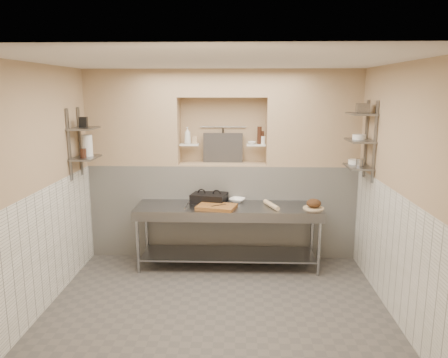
{
  "coord_description": "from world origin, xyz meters",
  "views": [
    {
      "loc": [
        0.25,
        -4.75,
        2.51
      ],
      "look_at": [
        0.05,
        0.9,
        1.35
      ],
      "focal_mm": 35.0,
      "sensor_mm": 36.0,
      "label": 1
    }
  ],
  "objects_px": {
    "jug_left": "(87,145)",
    "mixing_bowl": "(237,200)",
    "bottle_soap": "(188,136)",
    "bowl_alcove": "(252,143)",
    "bread_loaf": "(314,203)",
    "prep_table": "(228,224)",
    "rolling_pin": "(271,205)",
    "cutting_board": "(217,207)",
    "panini_press": "(209,198)"
  },
  "relations": [
    {
      "from": "mixing_bowl",
      "to": "bottle_soap",
      "type": "bearing_deg",
      "value": 159.34
    },
    {
      "from": "cutting_board",
      "to": "bread_loaf",
      "type": "xyz_separation_m",
      "value": [
        1.34,
        0.04,
        0.05
      ]
    },
    {
      "from": "cutting_board",
      "to": "bread_loaf",
      "type": "height_order",
      "value": "bread_loaf"
    },
    {
      "from": "cutting_board",
      "to": "jug_left",
      "type": "relative_size",
      "value": 1.78
    },
    {
      "from": "panini_press",
      "to": "bottle_soap",
      "type": "height_order",
      "value": "bottle_soap"
    },
    {
      "from": "cutting_board",
      "to": "bread_loaf",
      "type": "bearing_deg",
      "value": 1.69
    },
    {
      "from": "bottle_soap",
      "to": "bread_loaf",
      "type": "bearing_deg",
      "value": -18.72
    },
    {
      "from": "cutting_board",
      "to": "bottle_soap",
      "type": "xyz_separation_m",
      "value": [
        -0.46,
        0.65,
        0.92
      ]
    },
    {
      "from": "mixing_bowl",
      "to": "bread_loaf",
      "type": "xyz_separation_m",
      "value": [
        1.05,
        -0.33,
        0.05
      ]
    },
    {
      "from": "cutting_board",
      "to": "bottle_soap",
      "type": "bearing_deg",
      "value": 125.54
    },
    {
      "from": "cutting_board",
      "to": "rolling_pin",
      "type": "bearing_deg",
      "value": 6.68
    },
    {
      "from": "bread_loaf",
      "to": "bottle_soap",
      "type": "xyz_separation_m",
      "value": [
        -1.8,
        0.61,
        0.86
      ]
    },
    {
      "from": "cutting_board",
      "to": "jug_left",
      "type": "height_order",
      "value": "jug_left"
    },
    {
      "from": "cutting_board",
      "to": "bread_loaf",
      "type": "relative_size",
      "value": 2.56
    },
    {
      "from": "panini_press",
      "to": "mixing_bowl",
      "type": "height_order",
      "value": "panini_press"
    },
    {
      "from": "prep_table",
      "to": "rolling_pin",
      "type": "bearing_deg",
      "value": -2.82
    },
    {
      "from": "cutting_board",
      "to": "bowl_alcove",
      "type": "bearing_deg",
      "value": 54.16
    },
    {
      "from": "bowl_alcove",
      "to": "jug_left",
      "type": "distance_m",
      "value": 2.35
    },
    {
      "from": "prep_table",
      "to": "jug_left",
      "type": "height_order",
      "value": "jug_left"
    },
    {
      "from": "mixing_bowl",
      "to": "rolling_pin",
      "type": "distance_m",
      "value": 0.55
    },
    {
      "from": "cutting_board",
      "to": "panini_press",
      "type": "bearing_deg",
      "value": 110.93
    },
    {
      "from": "rolling_pin",
      "to": "bowl_alcove",
      "type": "distance_m",
      "value": 1.03
    },
    {
      "from": "bread_loaf",
      "to": "panini_press",
      "type": "bearing_deg",
      "value": 168.9
    },
    {
      "from": "bread_loaf",
      "to": "bottle_soap",
      "type": "height_order",
      "value": "bottle_soap"
    },
    {
      "from": "prep_table",
      "to": "panini_press",
      "type": "bearing_deg",
      "value": 143.79
    },
    {
      "from": "bread_loaf",
      "to": "bottle_soap",
      "type": "bearing_deg",
      "value": 161.28
    },
    {
      "from": "mixing_bowl",
      "to": "bottle_soap",
      "type": "relative_size",
      "value": 0.88
    },
    {
      "from": "prep_table",
      "to": "bottle_soap",
      "type": "xyz_separation_m",
      "value": [
        -0.62,
        0.53,
        1.2
      ]
    },
    {
      "from": "mixing_bowl",
      "to": "bread_loaf",
      "type": "relative_size",
      "value": 1.11
    },
    {
      "from": "bowl_alcove",
      "to": "jug_left",
      "type": "xyz_separation_m",
      "value": [
        -2.27,
        -0.6,
        0.03
      ]
    },
    {
      "from": "prep_table",
      "to": "bowl_alcove",
      "type": "relative_size",
      "value": 20.97
    },
    {
      "from": "cutting_board",
      "to": "mixing_bowl",
      "type": "bearing_deg",
      "value": 52.46
    },
    {
      "from": "bottle_soap",
      "to": "bowl_alcove",
      "type": "distance_m",
      "value": 0.96
    },
    {
      "from": "jug_left",
      "to": "rolling_pin",
      "type": "bearing_deg",
      "value": 0.31
    },
    {
      "from": "prep_table",
      "to": "jug_left",
      "type": "distance_m",
      "value": 2.24
    },
    {
      "from": "bowl_alcove",
      "to": "bottle_soap",
      "type": "bearing_deg",
      "value": -178.2
    },
    {
      "from": "mixing_bowl",
      "to": "rolling_pin",
      "type": "relative_size",
      "value": 0.53
    },
    {
      "from": "bread_loaf",
      "to": "mixing_bowl",
      "type": "bearing_deg",
      "value": 162.69
    },
    {
      "from": "prep_table",
      "to": "bread_loaf",
      "type": "height_order",
      "value": "bread_loaf"
    },
    {
      "from": "rolling_pin",
      "to": "bottle_soap",
      "type": "relative_size",
      "value": 1.67
    },
    {
      "from": "rolling_pin",
      "to": "jug_left",
      "type": "bearing_deg",
      "value": -179.69
    },
    {
      "from": "cutting_board",
      "to": "jug_left",
      "type": "bearing_deg",
      "value": 177.58
    },
    {
      "from": "jug_left",
      "to": "mixing_bowl",
      "type": "bearing_deg",
      "value": 8.07
    },
    {
      "from": "prep_table",
      "to": "bowl_alcove",
      "type": "xyz_separation_m",
      "value": [
        0.33,
        0.56,
        1.09
      ]
    },
    {
      "from": "panini_press",
      "to": "bread_loaf",
      "type": "xyz_separation_m",
      "value": [
        1.46,
        -0.29,
        0.01
      ]
    },
    {
      "from": "mixing_bowl",
      "to": "bread_loaf",
      "type": "height_order",
      "value": "bread_loaf"
    },
    {
      "from": "mixing_bowl",
      "to": "jug_left",
      "type": "bearing_deg",
      "value": -171.93
    },
    {
      "from": "bowl_alcove",
      "to": "jug_left",
      "type": "height_order",
      "value": "jug_left"
    },
    {
      "from": "mixing_bowl",
      "to": "jug_left",
      "type": "distance_m",
      "value": 2.24
    },
    {
      "from": "mixing_bowl",
      "to": "jug_left",
      "type": "height_order",
      "value": "jug_left"
    }
  ]
}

